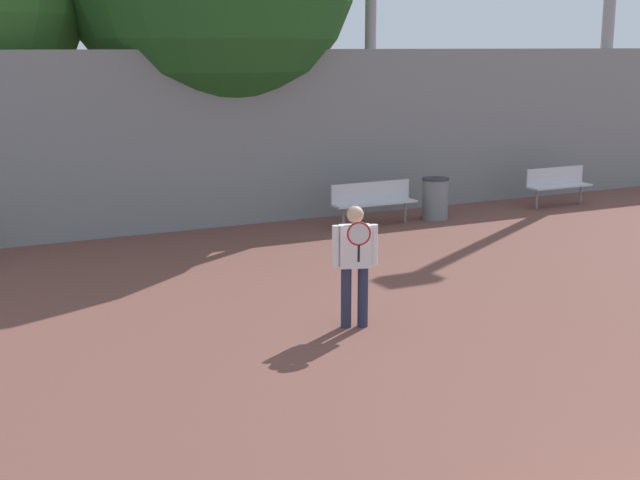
{
  "coord_description": "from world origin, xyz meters",
  "views": [
    {
      "loc": [
        -5.8,
        -3.41,
        3.67
      ],
      "look_at": [
        -0.1,
        7.66,
        0.94
      ],
      "focal_mm": 50.0,
      "sensor_mm": 36.0,
      "label": 1
    }
  ],
  "objects_px": {
    "bench_courtside_near": "(373,198)",
    "bench_adjacent_court": "(557,182)",
    "trash_bin": "(435,199)",
    "tennis_player": "(355,258)"
  },
  "relations": [
    {
      "from": "tennis_player",
      "to": "trash_bin",
      "type": "bearing_deg",
      "value": 67.15
    },
    {
      "from": "bench_adjacent_court",
      "to": "trash_bin",
      "type": "height_order",
      "value": "same"
    },
    {
      "from": "bench_adjacent_court",
      "to": "trash_bin",
      "type": "xyz_separation_m",
      "value": [
        -3.45,
        -0.06,
        -0.11
      ]
    },
    {
      "from": "tennis_player",
      "to": "bench_adjacent_court",
      "type": "relative_size",
      "value": 0.98
    },
    {
      "from": "trash_bin",
      "to": "bench_adjacent_court",
      "type": "bearing_deg",
      "value": 0.97
    },
    {
      "from": "tennis_player",
      "to": "bench_courtside_near",
      "type": "distance_m",
      "value": 6.93
    },
    {
      "from": "tennis_player",
      "to": "bench_courtside_near",
      "type": "xyz_separation_m",
      "value": [
        3.72,
        5.83,
        -0.37
      ]
    },
    {
      "from": "bench_courtside_near",
      "to": "trash_bin",
      "type": "distance_m",
      "value": 1.52
    },
    {
      "from": "bench_courtside_near",
      "to": "bench_adjacent_court",
      "type": "bearing_deg",
      "value": -0.01
    },
    {
      "from": "bench_adjacent_court",
      "to": "trash_bin",
      "type": "distance_m",
      "value": 3.46
    }
  ]
}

